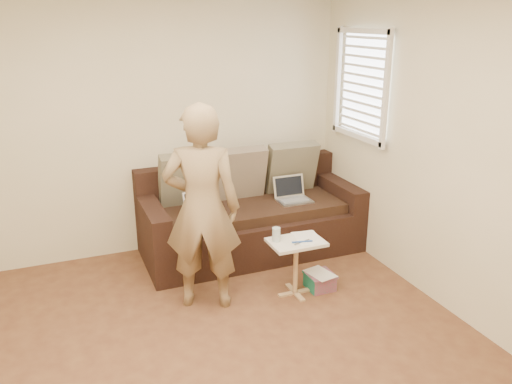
% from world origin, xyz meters
% --- Properties ---
extents(floor, '(4.50, 4.50, 0.00)m').
position_xyz_m(floor, '(0.00, 0.00, 0.00)').
color(floor, '#512D1E').
rests_on(floor, ground).
extents(wall_back, '(4.00, 0.00, 4.00)m').
position_xyz_m(wall_back, '(0.00, 2.25, 1.30)').
color(wall_back, beige).
rests_on(wall_back, ground).
extents(wall_right, '(0.00, 4.50, 4.50)m').
position_xyz_m(wall_right, '(2.00, 0.00, 1.30)').
color(wall_right, beige).
rests_on(wall_right, ground).
extents(window_blinds, '(0.12, 0.88, 1.08)m').
position_xyz_m(window_blinds, '(1.95, 1.50, 1.70)').
color(window_blinds, white).
rests_on(window_blinds, wall_right).
extents(sofa, '(2.20, 0.95, 0.85)m').
position_xyz_m(sofa, '(0.90, 1.77, 0.42)').
color(sofa, black).
rests_on(sofa, ground).
extents(pillow_left, '(0.55, 0.29, 0.57)m').
position_xyz_m(pillow_left, '(0.30, 2.00, 0.79)').
color(pillow_left, '#625948').
rests_on(pillow_left, sofa).
extents(pillow_mid, '(0.55, 0.27, 0.57)m').
position_xyz_m(pillow_mid, '(0.85, 1.99, 0.79)').
color(pillow_mid, '#786856').
rests_on(pillow_mid, sofa).
extents(pillow_right, '(0.55, 0.28, 0.57)m').
position_xyz_m(pillow_right, '(1.45, 1.99, 0.79)').
color(pillow_right, '#625948').
rests_on(pillow_right, sofa).
extents(laptop_silver, '(0.34, 0.25, 0.23)m').
position_xyz_m(laptop_silver, '(1.34, 1.68, 0.52)').
color(laptop_silver, '#B7BABC').
rests_on(laptop_silver, sofa).
extents(laptop_white, '(0.38, 0.34, 0.23)m').
position_xyz_m(laptop_white, '(0.38, 1.67, 0.52)').
color(laptop_white, white).
rests_on(laptop_white, sofa).
extents(person, '(0.74, 0.63, 1.73)m').
position_xyz_m(person, '(0.15, 0.96, 0.86)').
color(person, olive).
rests_on(person, ground).
extents(side_table, '(0.46, 0.32, 0.51)m').
position_xyz_m(side_table, '(0.93, 0.81, 0.26)').
color(side_table, silver).
rests_on(side_table, ground).
extents(drinking_glass, '(0.07, 0.07, 0.12)m').
position_xyz_m(drinking_glass, '(0.77, 0.87, 0.57)').
color(drinking_glass, silver).
rests_on(drinking_glass, side_table).
extents(scissors, '(0.19, 0.12, 0.02)m').
position_xyz_m(scissors, '(0.96, 0.75, 0.52)').
color(scissors, silver).
rests_on(scissors, side_table).
extents(paper_on_table, '(0.25, 0.33, 0.00)m').
position_xyz_m(paper_on_table, '(1.04, 0.82, 0.51)').
color(paper_on_table, white).
rests_on(paper_on_table, side_table).
extents(striped_box, '(0.24, 0.24, 0.15)m').
position_xyz_m(striped_box, '(1.18, 0.80, 0.08)').
color(striped_box, '#D72060').
rests_on(striped_box, ground).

